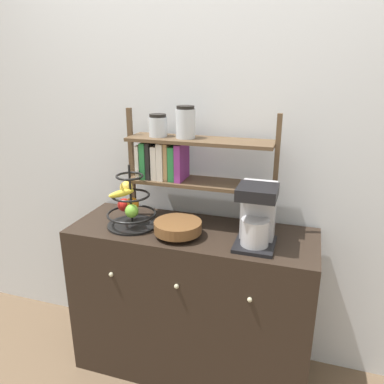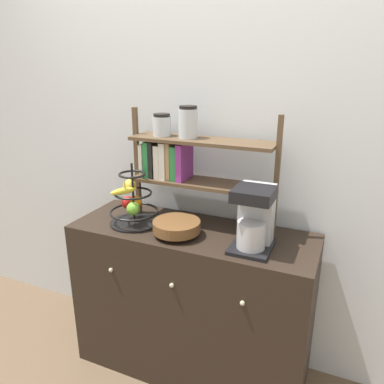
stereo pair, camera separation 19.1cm
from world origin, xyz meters
name	(u,v)px [view 2 (the right image)]	position (x,y,z in m)	size (l,w,h in m)	color
wall_back	(212,144)	(0.00, 0.51, 1.30)	(7.00, 0.05, 2.60)	silver
sideboard	(192,302)	(0.00, 0.23, 0.44)	(1.31, 0.49, 0.89)	black
coffee_maker	(254,218)	(0.35, 0.18, 1.04)	(0.19, 0.22, 0.31)	black
fruit_stand	(133,204)	(-0.33, 0.20, 1.00)	(0.27, 0.27, 0.34)	black
wooden_bowl	(177,227)	(-0.05, 0.15, 0.93)	(0.24, 0.24, 0.08)	brown
shelf_hutch	(182,155)	(-0.10, 0.35, 1.26)	(0.82, 0.20, 0.63)	brown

